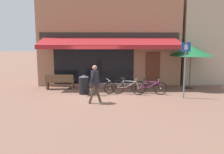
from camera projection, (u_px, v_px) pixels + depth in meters
name	position (u px, v px, depth m)	size (l,w,h in m)	color
ground_plane	(95.00, 95.00, 11.16)	(160.00, 160.00, 0.00)	brown
shop_front	(109.00, 40.00, 14.69)	(8.88, 4.74, 5.74)	#9E7056
neighbour_building	(217.00, 43.00, 15.47)	(5.98, 4.00, 5.34)	tan
bike_rack_rail	(126.00, 85.00, 11.35)	(3.19, 0.04, 0.57)	#47494F
bicycle_black	(100.00, 88.00, 11.08)	(1.63, 0.79, 0.81)	black
bicycle_silver	(128.00, 87.00, 11.22)	(1.73, 0.73, 0.86)	black
bicycle_purple	(150.00, 87.00, 11.34)	(1.61, 0.74, 0.81)	black
pedestrian_adult	(95.00, 80.00, 9.46)	(0.60, 0.50, 1.68)	#47382D
litter_bin	(84.00, 84.00, 11.32)	(0.53, 0.53, 0.99)	black
parking_sign	(185.00, 64.00, 10.25)	(0.44, 0.07, 2.71)	slate
cafe_parasol	(191.00, 51.00, 12.51)	(2.50, 2.50, 2.47)	#4C3D2D
park_bench	(60.00, 81.00, 12.49)	(1.60, 0.44, 0.87)	brown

